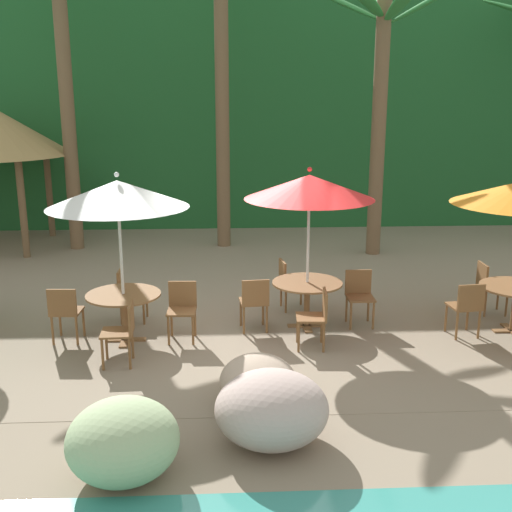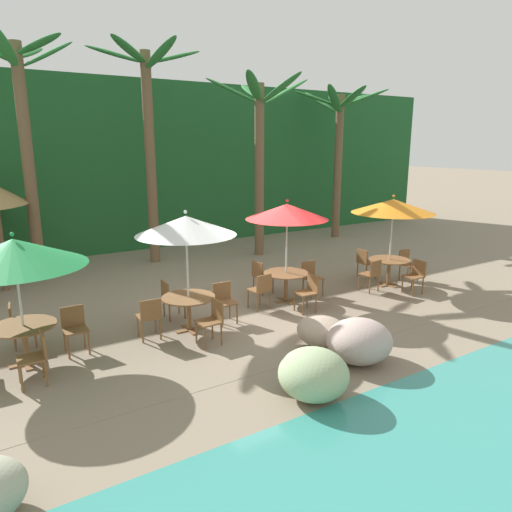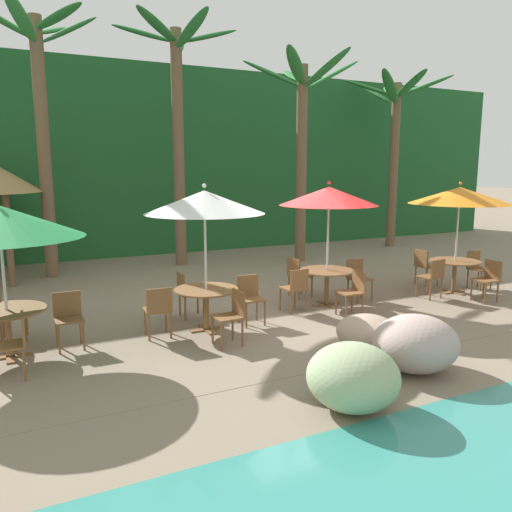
{
  "view_description": "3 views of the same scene",
  "coord_description": "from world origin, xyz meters",
  "px_view_note": "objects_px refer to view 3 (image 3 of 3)",
  "views": [
    {
      "loc": [
        -0.32,
        -9.04,
        3.59
      ],
      "look_at": [
        0.17,
        0.46,
        1.11
      ],
      "focal_mm": 43.76,
      "sensor_mm": 36.0,
      "label": 1
    },
    {
      "loc": [
        -5.53,
        -8.78,
        3.81
      ],
      "look_at": [
        0.3,
        0.56,
        1.17
      ],
      "focal_mm": 33.11,
      "sensor_mm": 36.0,
      "label": 2
    },
    {
      "loc": [
        -4.76,
        -8.14,
        2.77
      ],
      "look_at": [
        -0.63,
        0.28,
        1.14
      ],
      "focal_mm": 35.34,
      "sensor_mm": 36.0,
      "label": 3
    }
  ],
  "objects_px": {
    "chair_green_right": "(15,341)",
    "chair_white_inland": "(187,291)",
    "dining_table_white": "(206,296)",
    "palm_tree_third": "(302,128)",
    "chair_red_inland": "(297,274)",
    "chair_red_left": "(296,287)",
    "chair_white_right": "(232,313)",
    "dining_table_orange": "(455,266)",
    "chair_orange_right": "(489,277)",
    "palm_tree_second": "(177,109)",
    "dining_table_green": "(7,318)",
    "chair_red_right": "(354,289)",
    "chair_green_inland": "(6,310)",
    "palm_tree_nearest": "(41,104)",
    "chair_orange_left": "(433,275)",
    "chair_green_seaward": "(68,315)",
    "palm_tree_fourth": "(395,129)",
    "chair_orange_seaward": "(477,266)",
    "chair_red_seaward": "(358,276)",
    "dining_table_red": "(327,276)",
    "umbrella_orange": "(460,196)",
    "umbrella_red": "(329,196)",
    "chair_white_seaward": "(250,295)",
    "chair_orange_inland": "(424,264)",
    "umbrella_white": "(205,202)",
    "chair_white_left": "(158,308)"
  },
  "relations": [
    {
      "from": "chair_white_right",
      "to": "chair_red_seaward",
      "type": "height_order",
      "value": "same"
    },
    {
      "from": "chair_red_seaward",
      "to": "chair_red_right",
      "type": "height_order",
      "value": "same"
    },
    {
      "from": "chair_white_right",
      "to": "palm_tree_third",
      "type": "xyz_separation_m",
      "value": [
        4.81,
        5.9,
        3.41
      ]
    },
    {
      "from": "umbrella_white",
      "to": "palm_tree_second",
      "type": "height_order",
      "value": "palm_tree_second"
    },
    {
      "from": "chair_red_inland",
      "to": "chair_orange_left",
      "type": "bearing_deg",
      "value": -28.9
    },
    {
      "from": "dining_table_white",
      "to": "palm_tree_third",
      "type": "bearing_deg",
      "value": 45.68
    },
    {
      "from": "dining_table_green",
      "to": "chair_red_right",
      "type": "bearing_deg",
      "value": -4.65
    },
    {
      "from": "chair_white_left",
      "to": "chair_orange_left",
      "type": "distance_m",
      "value": 5.98
    },
    {
      "from": "chair_orange_left",
      "to": "palm_tree_second",
      "type": "xyz_separation_m",
      "value": [
        -3.65,
        6.14,
        3.88
      ]
    },
    {
      "from": "chair_red_seaward",
      "to": "chair_orange_left",
      "type": "distance_m",
      "value": 1.63
    },
    {
      "from": "umbrella_white",
      "to": "palm_tree_nearest",
      "type": "xyz_separation_m",
      "value": [
        -2.02,
        5.93,
        2.12
      ]
    },
    {
      "from": "dining_table_orange",
      "to": "chair_orange_right",
      "type": "height_order",
      "value": "chair_orange_right"
    },
    {
      "from": "dining_table_red",
      "to": "chair_orange_right",
      "type": "relative_size",
      "value": 1.26
    },
    {
      "from": "chair_green_right",
      "to": "umbrella_white",
      "type": "xyz_separation_m",
      "value": [
        2.99,
        0.77,
        1.7
      ]
    },
    {
      "from": "chair_green_right",
      "to": "chair_white_left",
      "type": "xyz_separation_m",
      "value": [
        2.14,
        0.73,
        0.0
      ]
    },
    {
      "from": "chair_green_right",
      "to": "chair_orange_left",
      "type": "relative_size",
      "value": 1.0
    },
    {
      "from": "dining_table_orange",
      "to": "palm_tree_nearest",
      "type": "height_order",
      "value": "palm_tree_nearest"
    },
    {
      "from": "chair_green_inland",
      "to": "chair_red_seaward",
      "type": "bearing_deg",
      "value": -3.31
    },
    {
      "from": "chair_orange_right",
      "to": "chair_green_seaward",
      "type": "bearing_deg",
      "value": 173.37
    },
    {
      "from": "umbrella_white",
      "to": "umbrella_red",
      "type": "height_order",
      "value": "umbrella_red"
    },
    {
      "from": "chair_red_right",
      "to": "chair_orange_right",
      "type": "xyz_separation_m",
      "value": [
        3.2,
        -0.38,
        0.0
      ]
    },
    {
      "from": "dining_table_green",
      "to": "dining_table_red",
      "type": "distance_m",
      "value": 5.87
    },
    {
      "from": "chair_white_inland",
      "to": "chair_white_seaward",
      "type": "bearing_deg",
      "value": -40.85
    },
    {
      "from": "chair_green_right",
      "to": "dining_table_orange",
      "type": "bearing_deg",
      "value": 5.36
    },
    {
      "from": "umbrella_white",
      "to": "umbrella_red",
      "type": "xyz_separation_m",
      "value": [
        2.79,
        0.45,
        0.01
      ]
    },
    {
      "from": "chair_white_inland",
      "to": "umbrella_orange",
      "type": "bearing_deg",
      "value": -7.44
    },
    {
      "from": "chair_white_inland",
      "to": "palm_tree_nearest",
      "type": "bearing_deg",
      "value": 111.03
    },
    {
      "from": "chair_red_inland",
      "to": "dining_table_orange",
      "type": "relative_size",
      "value": 0.79
    },
    {
      "from": "chair_white_right",
      "to": "dining_table_red",
      "type": "distance_m",
      "value": 2.96
    },
    {
      "from": "dining_table_green",
      "to": "chair_orange_inland",
      "type": "xyz_separation_m",
      "value": [
        8.96,
        0.84,
        -0.1
      ]
    },
    {
      "from": "dining_table_green",
      "to": "palm_tree_nearest",
      "type": "distance_m",
      "value": 7.01
    },
    {
      "from": "dining_table_white",
      "to": "palm_tree_second",
      "type": "bearing_deg",
      "value": 76.21
    },
    {
      "from": "chair_orange_inland",
      "to": "chair_red_right",
      "type": "bearing_deg",
      "value": -156.71
    },
    {
      "from": "chair_orange_right",
      "to": "palm_tree_second",
      "type": "height_order",
      "value": "palm_tree_second"
    },
    {
      "from": "dining_table_orange",
      "to": "chair_orange_right",
      "type": "relative_size",
      "value": 1.26
    },
    {
      "from": "chair_green_right",
      "to": "chair_white_inland",
      "type": "height_order",
      "value": "same"
    },
    {
      "from": "umbrella_red",
      "to": "palm_tree_fourth",
      "type": "bearing_deg",
      "value": 40.88
    },
    {
      "from": "chair_green_inland",
      "to": "palm_tree_nearest",
      "type": "distance_m",
      "value": 6.38
    },
    {
      "from": "chair_orange_seaward",
      "to": "chair_orange_left",
      "type": "xyz_separation_m",
      "value": [
        -1.68,
        -0.3,
        0.0
      ]
    },
    {
      "from": "dining_table_white",
      "to": "chair_green_right",
      "type": "bearing_deg",
      "value": -165.47
    },
    {
      "from": "chair_white_right",
      "to": "chair_green_seaward",
      "type": "bearing_deg",
      "value": 156.58
    },
    {
      "from": "umbrella_red",
      "to": "chair_red_right",
      "type": "bearing_deg",
      "value": -87.64
    },
    {
      "from": "palm_tree_third",
      "to": "palm_tree_fourth",
      "type": "height_order",
      "value": "palm_tree_third"
    },
    {
      "from": "chair_green_inland",
      "to": "chair_white_inland",
      "type": "height_order",
      "value": "same"
    },
    {
      "from": "dining_table_white",
      "to": "chair_orange_seaward",
      "type": "relative_size",
      "value": 1.26
    },
    {
      "from": "chair_red_seaward",
      "to": "palm_tree_third",
      "type": "bearing_deg",
      "value": 73.96
    },
    {
      "from": "chair_orange_seaward",
      "to": "dining_table_red",
      "type": "bearing_deg",
      "value": 176.11
    },
    {
      "from": "chair_white_seaward",
      "to": "chair_orange_seaward",
      "type": "relative_size",
      "value": 1.0
    },
    {
      "from": "chair_red_inland",
      "to": "chair_red_left",
      "type": "xyz_separation_m",
      "value": [
        -0.63,
        -1.01,
        0.0
      ]
    },
    {
      "from": "chair_red_right",
      "to": "umbrella_orange",
      "type": "distance_m",
      "value": 3.59
    }
  ]
}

